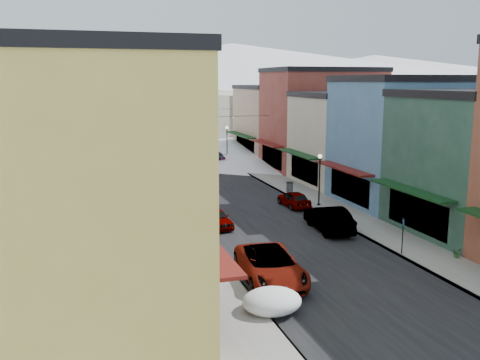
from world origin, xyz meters
TOP-DOWN VIEW (x-y plane):
  - ground at (0.00, 0.00)m, footprint 600.00×600.00m
  - road at (0.00, 60.00)m, footprint 10.00×160.00m
  - sidewalk_left at (-6.60, 60.00)m, footprint 3.20×160.00m
  - sidewalk_right at (6.60, 60.00)m, footprint 3.20×160.00m
  - curb_left at (-5.05, 60.00)m, footprint 0.10×160.00m
  - curb_right at (5.05, 60.00)m, footprint 0.10×160.00m
  - bldg_l_yellow at (-13.19, 4.00)m, footprint 11.30×8.70m
  - bldg_l_cream at (-13.19, 12.50)m, footprint 11.30×8.20m
  - bldg_l_brick_near at (-13.69, 20.50)m, footprint 12.30×8.20m
  - bldg_l_grayblue at (-13.19, 29.00)m, footprint 11.30×9.20m
  - bldg_l_brick_far at (-14.19, 38.00)m, footprint 13.30×9.20m
  - bldg_l_tan at (-13.19, 48.00)m, footprint 11.30×11.20m
  - bldg_r_blue at (13.19, 21.00)m, footprint 11.30×9.20m
  - bldg_r_cream at (13.69, 30.00)m, footprint 12.30×9.20m
  - bldg_r_brick_far at (14.19, 39.00)m, footprint 13.30×9.20m
  - bldg_r_tan at (13.19, 49.00)m, footprint 11.30×11.20m
  - distant_blocks at (0.00, 83.00)m, footprint 34.00×55.00m
  - mountain_ridge at (-19.47, 277.18)m, footprint 670.00×340.00m
  - overhead_cables at (0.00, 47.50)m, footprint 16.40×15.04m
  - car_white_suv at (-3.50, 7.49)m, footprint 3.36×6.33m
  - car_silver_sedan at (-3.63, 18.25)m, footprint 2.01×4.06m
  - car_dark_hatch at (-3.99, 35.13)m, footprint 2.15×4.76m
  - car_silver_wagon at (-3.93, 40.96)m, footprint 2.50×5.26m
  - car_green_sedan at (3.50, 15.10)m, footprint 2.19×5.33m
  - car_gray_suv at (3.94, 22.25)m, footprint 1.73×3.98m
  - car_black_sedan at (3.50, 46.86)m, footprint 2.17×5.18m
  - car_lane_silver at (-0.83, 53.08)m, footprint 2.00×4.94m
  - car_lane_white at (0.80, 66.20)m, footprint 2.51×5.33m
  - parking_sign at (5.20, 9.01)m, footprint 0.12×0.28m
  - trash_can at (5.27, 26.41)m, footprint 0.63×0.63m
  - streetlamp_near at (5.92, 21.76)m, footprint 0.35×0.35m
  - streetlamp_far at (5.28, 47.12)m, footprint 0.36×0.36m
  - planter_near at (7.80, 7.54)m, footprint 0.59×0.55m
  - snow_pile_near at (-4.73, 4.01)m, footprint 2.66×2.84m
  - snow_pile_mid at (-4.88, 29.38)m, footprint 2.14×2.52m
  - snow_pile_far at (-4.28, 31.66)m, footprint 2.23×2.57m

SIDE VIEW (x-z plane):
  - ground at x=0.00m, z-range 0.00..0.00m
  - road at x=0.00m, z-range 0.00..0.01m
  - sidewalk_left at x=-6.60m, z-range 0.00..0.15m
  - sidewalk_right at x=6.60m, z-range 0.00..0.15m
  - curb_left at x=-5.05m, z-range 0.00..0.15m
  - curb_right at x=5.05m, z-range 0.00..0.15m
  - planter_near at x=7.80m, z-range 0.15..0.69m
  - snow_pile_mid at x=-4.88m, z-range -0.02..0.89m
  - snow_pile_far at x=-4.28m, z-range -0.02..0.92m
  - snow_pile_near at x=-4.73m, z-range -0.02..1.10m
  - car_silver_sedan at x=-3.63m, z-range 0.00..1.33m
  - car_gray_suv at x=3.94m, z-range 0.00..1.34m
  - trash_can at x=5.27m, z-range 0.16..1.24m
  - car_lane_white at x=0.80m, z-range 0.00..1.47m
  - car_silver_wagon at x=-3.93m, z-range 0.00..1.48m
  - car_black_sedan at x=3.50m, z-range 0.00..1.49m
  - car_dark_hatch at x=-3.99m, z-range 0.00..1.51m
  - car_lane_silver at x=-0.83m, z-range 0.00..1.68m
  - car_white_suv at x=-3.50m, z-range 0.00..1.69m
  - car_green_sedan at x=3.50m, z-range 0.00..1.72m
  - parking_sign at x=5.20m, z-range 0.33..2.51m
  - streetlamp_near at x=5.92m, z-range 0.69..4.85m
  - streetlamp_far at x=5.28m, z-range 0.72..5.10m
  - distant_blocks at x=0.00m, z-range 0.00..8.00m
  - bldg_r_cream at x=13.69m, z-range 0.01..9.01m
  - bldg_l_grayblue at x=-13.19m, z-range 0.01..9.01m
  - bldg_r_tan at x=13.19m, z-range 0.01..9.51m
  - bldg_l_cream at x=-13.19m, z-range 0.01..9.51m
  - bldg_l_tan at x=-13.19m, z-range 0.01..10.01m
  - bldg_r_blue at x=13.19m, z-range 0.01..10.51m
  - bldg_l_brick_far at x=-14.19m, z-range 0.01..11.01m
  - bldg_r_brick_far at x=14.19m, z-range 0.01..11.51m
  - bldg_l_yellow at x=-13.19m, z-range 0.01..11.51m
  - overhead_cables at x=0.00m, z-range 6.18..6.22m
  - bldg_l_brick_near at x=-13.69m, z-range 0.01..12.51m
  - mountain_ridge at x=-19.47m, z-range -2.64..31.36m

